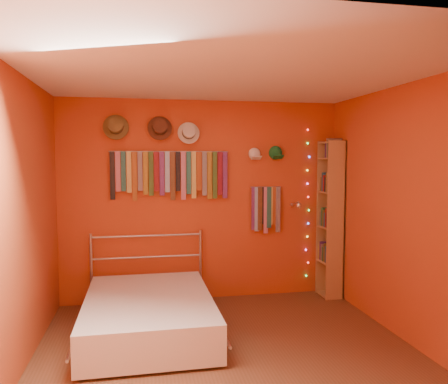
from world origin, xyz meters
TOP-DOWN VIEW (x-y plane):
  - ground at (0.00, 0.00)m, footprint 3.50×3.50m
  - back_wall at (0.00, 1.75)m, footprint 3.50×0.02m
  - right_wall at (1.75, 0.00)m, footprint 0.02×3.50m
  - left_wall at (-1.75, 0.00)m, footprint 0.02×3.50m
  - ceiling at (0.00, 0.00)m, footprint 3.50×3.50m
  - tie_rack at (-0.40, 1.69)m, footprint 1.45×0.03m
  - small_tie_rack at (0.80, 1.68)m, footprint 0.40×0.03m
  - fedora_olive at (-1.05, 1.65)m, footprint 0.30×0.16m
  - fedora_brown at (-0.53, 1.65)m, footprint 0.29×0.16m
  - fedora_white at (-0.18, 1.66)m, footprint 0.27×0.15m
  - cap_white at (0.65, 1.70)m, footprint 0.17×0.21m
  - cap_green at (0.93, 1.70)m, footprint 0.18×0.22m
  - fairy_lights at (1.38, 1.71)m, footprint 0.06×0.02m
  - reading_lamp at (1.17, 1.51)m, footprint 0.07×0.31m
  - bookshelf at (1.66, 1.53)m, footprint 0.25×0.34m
  - bed at (-0.70, 0.71)m, footprint 1.35×1.85m

SIDE VIEW (x-z plane):
  - ground at x=0.00m, z-range 0.00..0.00m
  - bed at x=-0.70m, z-range -0.24..0.65m
  - bookshelf at x=1.66m, z-range 0.02..2.02m
  - small_tie_rack at x=0.80m, z-range 0.85..1.46m
  - fairy_lights at x=1.38m, z-range 0.22..2.16m
  - reading_lamp at x=1.17m, z-range 1.15..1.24m
  - back_wall at x=0.00m, z-range 0.00..2.50m
  - right_wall at x=1.75m, z-range 0.00..2.50m
  - left_wall at x=-1.75m, z-range 0.00..2.50m
  - tie_rack at x=-0.40m, z-range 1.31..1.91m
  - cap_white at x=0.65m, z-range 1.75..1.92m
  - cap_green at x=0.93m, z-range 1.76..1.94m
  - fedora_white at x=-0.18m, z-range 1.97..2.23m
  - fedora_brown at x=-0.53m, z-range 2.01..2.30m
  - fedora_olive at x=-1.05m, z-range 2.01..2.31m
  - ceiling at x=0.00m, z-range 2.49..2.51m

